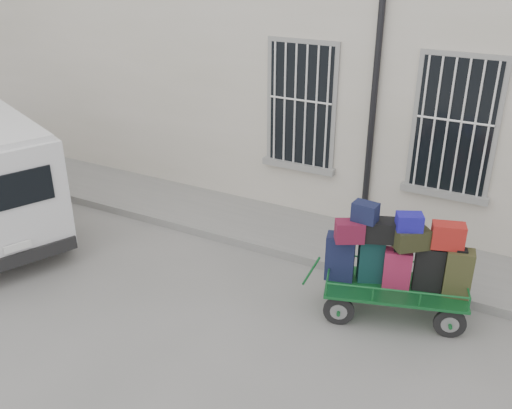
% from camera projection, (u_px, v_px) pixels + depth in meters
% --- Properties ---
extents(ground, '(80.00, 80.00, 0.00)m').
position_uv_depth(ground, '(241.00, 298.00, 8.75)').
color(ground, slate).
rests_on(ground, ground).
extents(building, '(24.00, 5.15, 6.00)m').
position_uv_depth(building, '(370.00, 44.00, 11.86)').
color(building, '#BEB8A2').
rests_on(building, ground).
extents(sidewalk, '(24.00, 1.70, 0.15)m').
position_uv_depth(sidewalk, '(300.00, 234.00, 10.47)').
color(sidewalk, gray).
rests_on(sidewalk, ground).
extents(luggage_cart, '(2.34, 1.42, 1.77)m').
position_uv_depth(luggage_cart, '(396.00, 263.00, 7.97)').
color(luggage_cart, black).
rests_on(luggage_cart, ground).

